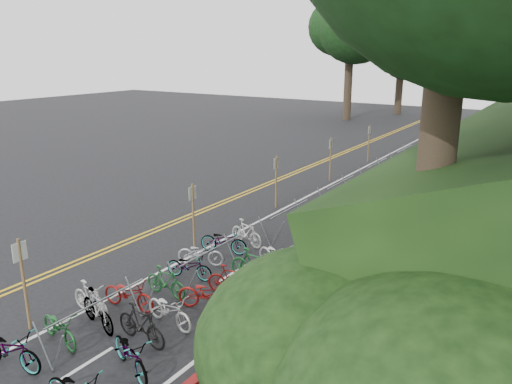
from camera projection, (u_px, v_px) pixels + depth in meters
ground at (73, 297)px, 15.07m from camera, size 120.00×120.00×0.00m
road_markings at (266, 212)px, 22.89m from camera, size 7.47×80.00×0.01m
red_curb at (388, 220)px, 21.76m from camera, size 0.25×28.00×0.10m
bike_rack_front at (99, 312)px, 12.48m from camera, size 1.13×3.05×1.16m
bike_racks_rest at (341, 188)px, 23.76m from camera, size 1.14×23.00×1.17m
signpost_near at (23, 279)px, 12.93m from camera, size 0.08×0.40×2.57m
signposts_rest at (306, 166)px, 25.67m from camera, size 0.08×18.40×2.50m
bike_front at (91, 299)px, 13.94m from camera, size 0.61×1.64×0.97m
bike_valet at (174, 290)px, 14.43m from camera, size 3.69×11.19×1.09m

